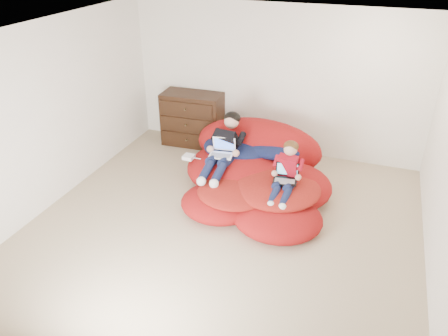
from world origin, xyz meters
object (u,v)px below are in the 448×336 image
older_boy (225,144)px  laptop_black (286,176)px  younger_boy (287,171)px  beanbag_pile (256,172)px  dresser (193,119)px  laptop_white (222,150)px

older_boy → laptop_black: 1.10m
younger_boy → laptop_black: (0.00, -0.01, -0.07)m
beanbag_pile → laptop_black: (0.54, -0.43, 0.28)m
dresser → younger_boy: (2.07, -1.57, 0.14)m
dresser → laptop_white: bearing=-51.2°
dresser → beanbag_pile: 1.93m
beanbag_pile → younger_boy: size_ratio=2.93×
dresser → older_boy: bearing=-48.8°
laptop_white → older_boy: bearing=90.0°
older_boy → laptop_black: (1.02, -0.38, -0.13)m
dresser → beanbag_pile: size_ratio=0.44×
beanbag_pile → laptop_black: size_ratio=7.17×
older_boy → beanbag_pile: bearing=5.7°
beanbag_pile → laptop_black: 0.74m
older_boy → laptop_white: 0.12m
dresser → younger_boy: 2.61m
beanbag_pile → laptop_white: 0.62m
dresser → beanbag_pile: dresser is taller
dresser → laptop_white: (1.05, -1.31, 0.16)m
younger_boy → laptop_black: bearing=-90.0°
laptop_white → dresser: bearing=128.8°
older_boy → dresser: bearing=131.2°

